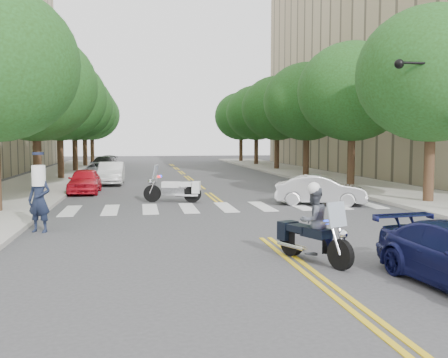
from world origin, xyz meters
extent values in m
plane|color=#38383A|center=(0.00, 0.00, 0.00)|extent=(140.00, 140.00, 0.00)
cube|color=#9E9991|center=(-9.50, 22.00, 0.07)|extent=(5.00, 60.00, 0.15)
cube|color=#9E9991|center=(9.50, 22.00, 0.07)|extent=(5.00, 60.00, 0.15)
cylinder|color=#382316|center=(-8.80, 14.00, 1.66)|extent=(0.44, 0.44, 3.32)
ellipsoid|color=#1F3D11|center=(-8.80, 14.00, 5.56)|extent=(6.40, 6.40, 5.76)
cylinder|color=#382316|center=(-8.80, 22.00, 1.66)|extent=(0.44, 0.44, 3.32)
ellipsoid|color=#1F3D11|center=(-8.80, 22.00, 5.56)|extent=(6.40, 6.40, 5.76)
cylinder|color=#382316|center=(-8.80, 30.00, 1.66)|extent=(0.44, 0.44, 3.32)
ellipsoid|color=#1F3D11|center=(-8.80, 30.00, 5.56)|extent=(6.40, 6.40, 5.76)
cylinder|color=#382316|center=(-8.80, 38.00, 1.66)|extent=(0.44, 0.44, 3.32)
ellipsoid|color=#1F3D11|center=(-8.80, 38.00, 5.56)|extent=(6.40, 6.40, 5.76)
cylinder|color=#382316|center=(-8.80, 46.00, 1.66)|extent=(0.44, 0.44, 3.32)
ellipsoid|color=#1F3D11|center=(-8.80, 46.00, 5.56)|extent=(6.40, 6.40, 5.76)
cylinder|color=#382316|center=(8.80, 6.00, 1.66)|extent=(0.44, 0.44, 3.32)
ellipsoid|color=#1F3D11|center=(8.80, 6.00, 5.56)|extent=(6.40, 6.40, 5.76)
cylinder|color=#382316|center=(8.80, 14.00, 1.66)|extent=(0.44, 0.44, 3.32)
ellipsoid|color=#1F3D11|center=(8.80, 14.00, 5.56)|extent=(6.40, 6.40, 5.76)
cylinder|color=#382316|center=(8.80, 22.00, 1.66)|extent=(0.44, 0.44, 3.32)
ellipsoid|color=#1F3D11|center=(8.80, 22.00, 5.56)|extent=(6.40, 6.40, 5.76)
cylinder|color=#382316|center=(8.80, 30.00, 1.66)|extent=(0.44, 0.44, 3.32)
ellipsoid|color=#1F3D11|center=(8.80, 30.00, 5.56)|extent=(6.40, 6.40, 5.76)
cylinder|color=#382316|center=(8.80, 38.00, 1.66)|extent=(0.44, 0.44, 3.32)
ellipsoid|color=#1F3D11|center=(8.80, 38.00, 5.56)|extent=(6.40, 6.40, 5.76)
cylinder|color=#382316|center=(8.80, 46.00, 1.66)|extent=(0.44, 0.44, 3.32)
ellipsoid|color=#1F3D11|center=(8.80, 46.00, 5.56)|extent=(6.40, 6.40, 5.76)
cylinder|color=black|center=(7.00, 3.50, 5.60)|extent=(2.40, 0.10, 0.10)
sphere|color=black|center=(5.90, 3.50, 5.55)|extent=(0.36, 0.36, 0.36)
cylinder|color=black|center=(0.73, -3.63, 0.34)|extent=(0.40, 0.68, 0.68)
cylinder|color=black|center=(0.10, -2.17, 0.34)|extent=(0.43, 0.69, 0.68)
cube|color=silver|center=(0.39, -2.85, 0.45)|extent=(0.65, 0.95, 0.32)
cube|color=black|center=(0.43, -2.94, 0.70)|extent=(0.61, 0.78, 0.22)
cube|color=black|center=(0.21, -2.44, 0.72)|extent=(0.58, 0.66, 0.16)
cube|color=black|center=(0.04, -2.03, 0.60)|extent=(0.52, 0.45, 0.45)
cube|color=#8C99A5|center=(0.68, -3.51, 1.19)|extent=(0.52, 0.34, 0.54)
cube|color=red|center=(0.72, -3.31, 1.01)|extent=(0.13, 0.13, 0.08)
cube|color=#0C26E5|center=(0.50, -3.40, 1.01)|extent=(0.13, 0.13, 0.08)
imported|color=#474C56|center=(0.39, -2.85, 0.96)|extent=(0.93, 0.85, 1.57)
sphere|color=silver|center=(0.39, -2.85, 1.69)|extent=(0.30, 0.30, 0.30)
cylinder|color=black|center=(-2.94, 8.74, 0.39)|extent=(0.79, 0.35, 0.77)
cylinder|color=black|center=(-1.19, 8.29, 0.39)|extent=(0.80, 0.39, 0.77)
cube|color=silver|center=(-2.01, 8.50, 0.51)|extent=(1.08, 0.61, 0.36)
cube|color=silver|center=(-2.12, 8.53, 0.79)|extent=(0.87, 0.59, 0.25)
cube|color=silver|center=(-1.52, 8.37, 0.82)|extent=(0.72, 0.60, 0.18)
cube|color=silver|center=(-1.03, 8.24, 0.68)|extent=(0.45, 0.57, 0.51)
cube|color=#8C99A5|center=(-2.80, 8.71, 1.36)|extent=(0.31, 0.59, 0.62)
cube|color=red|center=(-2.65, 8.53, 1.16)|extent=(0.14, 0.14, 0.09)
cube|color=#0C26E5|center=(-2.58, 8.79, 1.16)|extent=(0.14, 0.14, 0.09)
imported|color=#161D32|center=(-6.50, 2.06, 0.98)|extent=(0.83, 0.70, 1.95)
imported|color=silver|center=(4.14, 6.59, 0.63)|extent=(4.07, 2.60, 1.27)
imported|color=red|center=(-6.30, 13.00, 0.65)|extent=(1.54, 3.80, 1.29)
imported|color=white|center=(-5.20, 18.00, 0.69)|extent=(1.51, 4.20, 1.38)
imported|color=#A1A4A8|center=(-6.30, 21.74, 0.60)|extent=(2.18, 4.43, 1.21)
imported|color=black|center=(-6.30, 27.57, 0.69)|extent=(2.41, 4.95, 1.39)
imported|color=#9E9DA3|center=(-6.30, 34.00, 0.70)|extent=(1.84, 4.17, 1.40)
camera|label=1|loc=(-3.53, -13.61, 2.82)|focal=40.00mm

